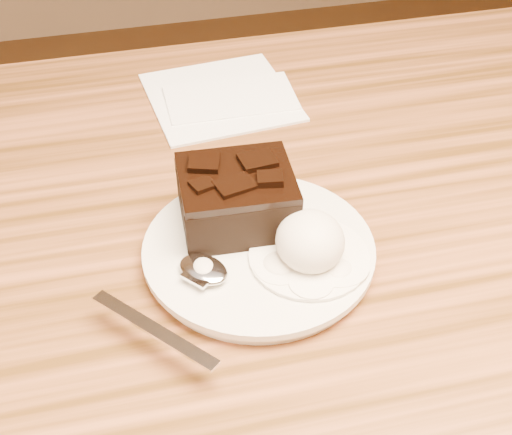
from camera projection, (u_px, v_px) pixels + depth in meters
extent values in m
cylinder|color=silver|center=(259.00, 253.00, 0.62)|extent=(0.20, 0.20, 0.02)
cube|color=black|center=(237.00, 201.00, 0.63)|extent=(0.10, 0.09, 0.05)
ellipsoid|color=beige|center=(310.00, 241.00, 0.59)|extent=(0.06, 0.06, 0.05)
cylinder|color=white|center=(309.00, 257.00, 0.61)|extent=(0.10, 0.10, 0.00)
cube|color=white|center=(220.00, 96.00, 0.83)|extent=(0.17, 0.17, 0.01)
cube|color=black|center=(302.00, 262.00, 0.60)|extent=(0.01, 0.01, 0.00)
cube|color=black|center=(302.00, 269.00, 0.60)|extent=(0.01, 0.01, 0.00)
cube|color=black|center=(212.00, 238.00, 0.62)|extent=(0.00, 0.01, 0.00)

